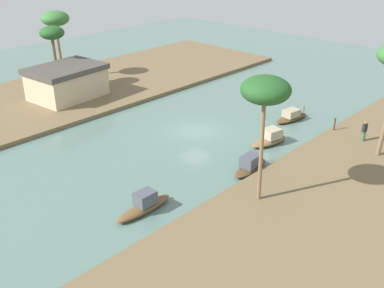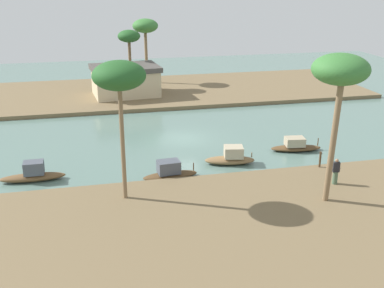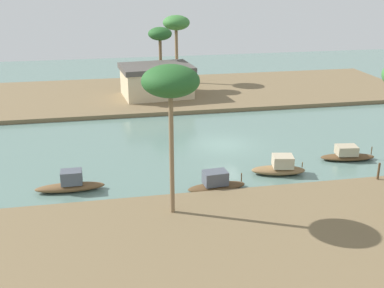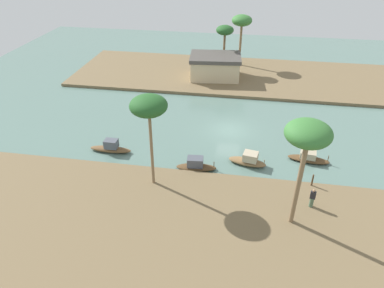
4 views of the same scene
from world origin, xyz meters
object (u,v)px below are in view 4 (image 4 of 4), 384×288
sampan_near_left_bank (111,148)px  person_on_near_bank (312,199)px  sampan_downstream_large (308,158)px  palm_tree_right_short (242,22)px  riverside_building (215,66)px  palm_tree_left_near (149,107)px  sampan_with_tall_canopy (196,165)px  palm_tree_left_far (308,136)px  sampan_upstream_small (248,160)px  palm_tree_right_tall (225,31)px  mooring_post (312,180)px

sampan_near_left_bank → person_on_near_bank: 19.10m
sampan_downstream_large → palm_tree_right_short: palm_tree_right_short is taller
riverside_building → palm_tree_left_near: bearing=-100.9°
sampan_with_tall_canopy → palm_tree_left_far: (8.01, -6.04, 7.30)m
person_on_near_bank → palm_tree_right_short: (-7.32, 32.15, 5.69)m
palm_tree_right_short → sampan_with_tall_canopy: bearing=-94.7°
sampan_upstream_small → palm_tree_left_near: bearing=-139.1°
person_on_near_bank → sampan_downstream_large: bearing=-83.5°
palm_tree_right_tall → palm_tree_left_far: bearing=-75.9°
sampan_upstream_small → palm_tree_left_far: bearing=-55.3°
palm_tree_right_short → riverside_building: (-3.09, -6.05, -4.85)m
sampan_downstream_large → palm_tree_left_near: (-13.35, -5.99, 7.03)m
palm_tree_right_short → mooring_post: bearing=-75.4°
person_on_near_bank → palm_tree_right_short: size_ratio=0.22×
person_on_near_bank → riverside_building: (-10.41, 26.10, 0.84)m
person_on_near_bank → palm_tree_left_far: (-1.63, -2.12, 6.60)m
sampan_upstream_small → palm_tree_left_far: palm_tree_left_far is taller
sampan_upstream_small → person_on_near_bank: (4.98, -5.48, 0.67)m
sampan_near_left_bank → palm_tree_right_short: 29.54m
palm_tree_right_short → riverside_building: bearing=-117.0°
sampan_upstream_small → person_on_near_bank: person_on_near_bank is taller
palm_tree_left_far → sampan_downstream_large: bearing=76.4°
palm_tree_left_far → sampan_near_left_bank: bearing=155.5°
person_on_near_bank → palm_tree_right_short: 33.46m
palm_tree_right_short → palm_tree_left_far: bearing=-80.6°
sampan_near_left_bank → palm_tree_left_near: size_ratio=0.52×
palm_tree_left_near → palm_tree_right_short: size_ratio=1.06×
sampan_near_left_bank → sampan_downstream_large: bearing=4.8°
sampan_near_left_bank → palm_tree_right_tall: (8.76, 23.86, 5.56)m
sampan_downstream_large → sampan_with_tall_canopy: size_ratio=1.06×
sampan_upstream_small → palm_tree_right_short: palm_tree_right_short is taller
mooring_post → riverside_building: size_ratio=0.15×
riverside_building → sampan_with_tall_canopy: bearing=-93.5°
palm_tree_left_near → sampan_near_left_bank: bearing=140.8°
person_on_near_bank → palm_tree_right_tall: palm_tree_right_tall is taller
palm_tree_left_far → palm_tree_right_tall: (-7.90, 31.45, -1.73)m
palm_tree_left_near → palm_tree_left_far: size_ratio=0.94×
sampan_downstream_large → person_on_near_bank: person_on_near_bank is taller
sampan_downstream_large → sampan_upstream_small: bearing=-157.4°
sampan_upstream_small → palm_tree_left_near: (-7.80, -4.51, 6.93)m
palm_tree_left_near → palm_tree_right_short: palm_tree_left_near is taller
palm_tree_left_near → palm_tree_right_tall: size_ratio=1.22×
mooring_post → sampan_near_left_bank: bearing=171.6°
palm_tree_left_far → palm_tree_right_short: (-5.69, 34.27, -0.92)m
palm_tree_right_short → person_on_near_bank: bearing=-77.2°
sampan_upstream_small → sampan_downstream_large: size_ratio=0.93×
palm_tree_right_tall → sampan_upstream_small: bearing=-79.2°
sampan_with_tall_canopy → palm_tree_left_near: palm_tree_left_near is taller
sampan_with_tall_canopy → palm_tree_right_tall: bearing=84.8°
sampan_with_tall_canopy → palm_tree_left_near: size_ratio=0.47×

